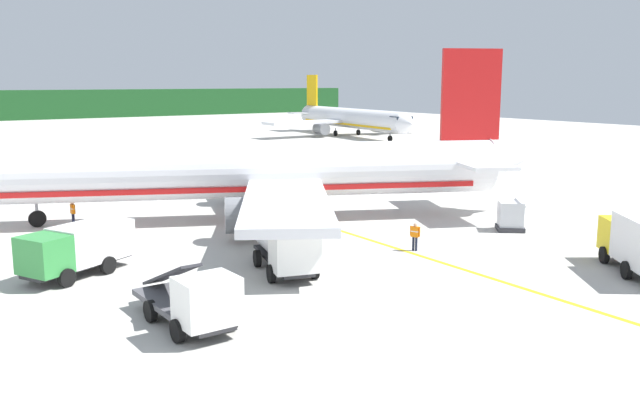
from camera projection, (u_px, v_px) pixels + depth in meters
name	position (u px, v px, depth m)	size (l,w,h in m)	color
ground	(108.00, 178.00, 68.00)	(240.00, 320.00, 0.20)	#B7B5AD
airliner_foreground	(250.00, 172.00, 46.47)	(39.30, 33.11, 11.90)	white
airliner_mid_apron	(350.00, 119.00, 118.21)	(31.28, 37.83, 10.79)	white
service_truck_baggage	(78.00, 247.00, 33.40)	(6.11, 4.53, 2.48)	#338C3F
service_truck_catering	(196.00, 301.00, 26.00)	(2.59, 6.44, 2.61)	white
service_truck_pushback	(283.00, 244.00, 34.22)	(3.63, 6.78, 2.40)	white
cargo_container_near	(511.00, 216.00, 43.57)	(2.39, 2.39, 2.02)	#333338
crew_loader_left	(415.00, 234.00, 38.33)	(0.40, 0.58, 1.63)	#191E33
crew_loader_right	(73.00, 211.00, 44.91)	(0.26, 0.63, 1.70)	#191E33
apron_guide_line	(327.00, 226.00, 44.90)	(0.30, 60.00, 0.01)	yellow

